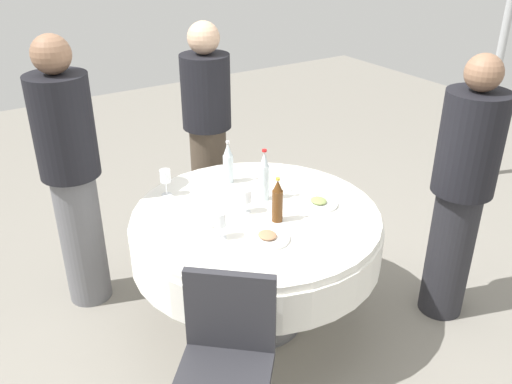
{
  "coord_description": "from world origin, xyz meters",
  "views": [
    {
      "loc": [
        2.21,
        -1.41,
        2.21
      ],
      "look_at": [
        0.0,
        0.0,
        0.87
      ],
      "focal_mm": 38.42,
      "sensor_mm": 36.0,
      "label": 1
    }
  ],
  "objects_px": {
    "wine_glass_front": "(220,221)",
    "wine_glass_inner": "(165,177)",
    "person_near": "(71,173)",
    "chair_inner": "(226,354)",
    "wine_glass_left": "(245,197)",
    "dining_table": "(256,236)",
    "person_south": "(461,190)",
    "plate_outer": "(319,203)",
    "bottle_clear_rear": "(264,177)",
    "plate_west": "(201,220)",
    "bottle_clear_near": "(228,163)",
    "plate_east": "(267,237)",
    "person_rear": "(207,131)",
    "bottle_brown_south": "(277,201)"
  },
  "relations": [
    {
      "from": "person_near",
      "to": "chair_inner",
      "type": "distance_m",
      "value": 1.47
    },
    {
      "from": "wine_glass_left",
      "to": "plate_east",
      "type": "xyz_separation_m",
      "value": [
        0.3,
        -0.05,
        -0.08
      ]
    },
    {
      "from": "plate_west",
      "to": "person_near",
      "type": "distance_m",
      "value": 0.85
    },
    {
      "from": "bottle_brown_south",
      "to": "wine_glass_inner",
      "type": "bearing_deg",
      "value": -147.67
    },
    {
      "from": "person_near",
      "to": "plate_west",
      "type": "bearing_deg",
      "value": -100.46
    },
    {
      "from": "plate_east",
      "to": "person_rear",
      "type": "height_order",
      "value": "person_rear"
    },
    {
      "from": "plate_west",
      "to": "bottle_clear_near",
      "type": "bearing_deg",
      "value": 132.8
    },
    {
      "from": "wine_glass_inner",
      "to": "person_south",
      "type": "xyz_separation_m",
      "value": [
        0.99,
        1.35,
        -0.03
      ]
    },
    {
      "from": "bottle_brown_south",
      "to": "bottle_clear_rear",
      "type": "bearing_deg",
      "value": 162.67
    },
    {
      "from": "person_near",
      "to": "dining_table",
      "type": "bearing_deg",
      "value": -90.0
    },
    {
      "from": "bottle_clear_rear",
      "to": "person_rear",
      "type": "xyz_separation_m",
      "value": [
        -0.93,
        0.13,
        -0.05
      ]
    },
    {
      "from": "bottle_clear_rear",
      "to": "plate_west",
      "type": "bearing_deg",
      "value": -85.69
    },
    {
      "from": "plate_west",
      "to": "person_near",
      "type": "relative_size",
      "value": 0.12
    },
    {
      "from": "dining_table",
      "to": "person_south",
      "type": "distance_m",
      "value": 1.18
    },
    {
      "from": "plate_west",
      "to": "plate_east",
      "type": "bearing_deg",
      "value": 29.96
    },
    {
      "from": "plate_west",
      "to": "plate_east",
      "type": "relative_size",
      "value": 0.89
    },
    {
      "from": "plate_west",
      "to": "plate_outer",
      "type": "xyz_separation_m",
      "value": [
        0.19,
        0.65,
        0.0
      ]
    },
    {
      "from": "bottle_clear_near",
      "to": "dining_table",
      "type": "bearing_deg",
      "value": -9.07
    },
    {
      "from": "dining_table",
      "to": "bottle_brown_south",
      "type": "xyz_separation_m",
      "value": [
        0.13,
        0.05,
        0.27
      ]
    },
    {
      "from": "bottle_clear_rear",
      "to": "person_near",
      "type": "bearing_deg",
      "value": -126.06
    },
    {
      "from": "wine_glass_front",
      "to": "person_near",
      "type": "height_order",
      "value": "person_near"
    },
    {
      "from": "bottle_clear_rear",
      "to": "wine_glass_left",
      "type": "bearing_deg",
      "value": -66.72
    },
    {
      "from": "wine_glass_inner",
      "to": "plate_west",
      "type": "xyz_separation_m",
      "value": [
        0.38,
        0.03,
        -0.11
      ]
    },
    {
      "from": "wine_glass_left",
      "to": "wine_glass_inner",
      "type": "bearing_deg",
      "value": -146.48
    },
    {
      "from": "person_rear",
      "to": "person_south",
      "type": "distance_m",
      "value": 1.75
    },
    {
      "from": "plate_outer",
      "to": "person_near",
      "type": "height_order",
      "value": "person_near"
    },
    {
      "from": "bottle_brown_south",
      "to": "plate_east",
      "type": "xyz_separation_m",
      "value": [
        0.13,
        -0.15,
        -0.11
      ]
    },
    {
      "from": "plate_east",
      "to": "person_rear",
      "type": "relative_size",
      "value": 0.14
    },
    {
      "from": "wine_glass_left",
      "to": "person_rear",
      "type": "height_order",
      "value": "person_rear"
    },
    {
      "from": "bottle_brown_south",
      "to": "wine_glass_front",
      "type": "height_order",
      "value": "bottle_brown_south"
    },
    {
      "from": "plate_outer",
      "to": "person_rear",
      "type": "relative_size",
      "value": 0.14
    },
    {
      "from": "bottle_clear_rear",
      "to": "person_near",
      "type": "relative_size",
      "value": 0.19
    },
    {
      "from": "bottle_brown_south",
      "to": "plate_west",
      "type": "distance_m",
      "value": 0.42
    },
    {
      "from": "dining_table",
      "to": "plate_east",
      "type": "height_order",
      "value": "plate_east"
    },
    {
      "from": "bottle_brown_south",
      "to": "wine_glass_left",
      "type": "relative_size",
      "value": 1.83
    },
    {
      "from": "wine_glass_front",
      "to": "person_south",
      "type": "relative_size",
      "value": 0.09
    },
    {
      "from": "wine_glass_front",
      "to": "wine_glass_inner",
      "type": "bearing_deg",
      "value": -176.81
    },
    {
      "from": "bottle_clear_rear",
      "to": "plate_outer",
      "type": "height_order",
      "value": "bottle_clear_rear"
    },
    {
      "from": "wine_glass_front",
      "to": "plate_west",
      "type": "height_order",
      "value": "wine_glass_front"
    },
    {
      "from": "wine_glass_front",
      "to": "bottle_brown_south",
      "type": "bearing_deg",
      "value": 88.67
    },
    {
      "from": "dining_table",
      "to": "person_south",
      "type": "bearing_deg",
      "value": 62.62
    },
    {
      "from": "bottle_clear_rear",
      "to": "wine_glass_left",
      "type": "xyz_separation_m",
      "value": [
        0.07,
        -0.17,
        -0.05
      ]
    },
    {
      "from": "person_near",
      "to": "person_rear",
      "type": "distance_m",
      "value": 1.06
    },
    {
      "from": "wine_glass_left",
      "to": "plate_west",
      "type": "bearing_deg",
      "value": -99.42
    },
    {
      "from": "wine_glass_left",
      "to": "plate_outer",
      "type": "relative_size",
      "value": 0.64
    },
    {
      "from": "bottle_brown_south",
      "to": "person_near",
      "type": "height_order",
      "value": "person_near"
    },
    {
      "from": "person_rear",
      "to": "chair_inner",
      "type": "bearing_deg",
      "value": -102.12
    },
    {
      "from": "plate_west",
      "to": "person_south",
      "type": "relative_size",
      "value": 0.13
    },
    {
      "from": "chair_inner",
      "to": "bottle_clear_near",
      "type": "bearing_deg",
      "value": -79.55
    },
    {
      "from": "person_rear",
      "to": "chair_inner",
      "type": "xyz_separation_m",
      "value": [
        1.68,
        -0.82,
        -0.31
      ]
    }
  ]
}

